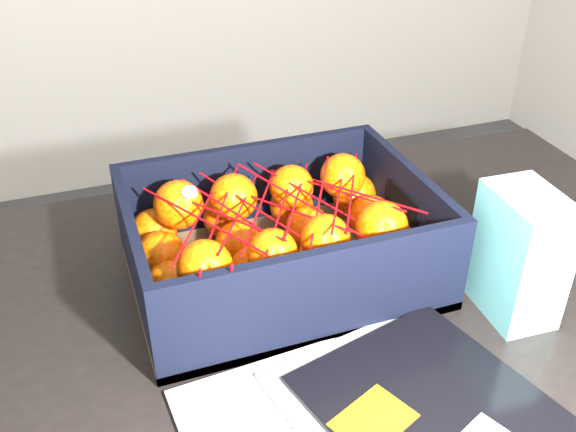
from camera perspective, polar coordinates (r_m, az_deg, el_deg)
name	(u,v)px	position (r m, az deg, el deg)	size (l,w,h in m)	color
table	(302,390)	(0.84, 1.20, -15.08)	(1.22, 0.83, 0.75)	black
produce_crate	(280,250)	(0.83, -0.71, -2.98)	(0.37, 0.28, 0.13)	#8E6441
clementine_heap	(280,238)	(0.82, -0.70, -1.94)	(0.36, 0.26, 0.11)	#FF5805
mesh_net	(276,209)	(0.78, -1.05, 0.63)	(0.30, 0.25, 0.09)	#BE070E
retail_carton	(519,255)	(0.80, 19.72, -3.23)	(0.07, 0.11, 0.16)	white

